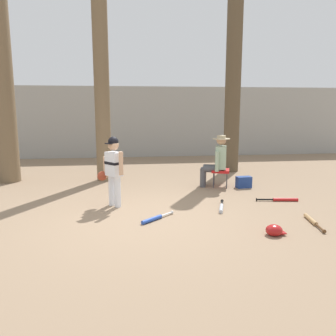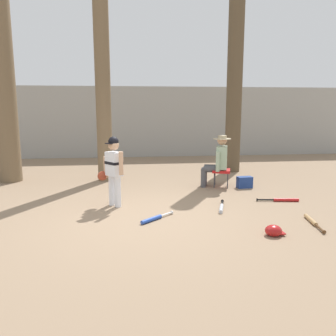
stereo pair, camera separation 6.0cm
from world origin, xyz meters
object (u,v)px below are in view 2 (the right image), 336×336
at_px(tree_near_player, 103,93).
at_px(tree_far_left, 3,81).
at_px(tree_behind_spectator, 234,91).
at_px(bat_wood_tan, 312,221).
at_px(bat_blue_youth, 154,219).
at_px(bat_aluminum_silver, 221,208).
at_px(seated_spectator, 217,160).
at_px(bat_red_barrel, 283,200).
at_px(batting_helmet_red, 274,231).
at_px(folding_stool, 221,171).
at_px(young_ballplayer, 113,167).
at_px(handbag_beside_stool, 245,182).

height_order(tree_near_player, tree_far_left, tree_far_left).
height_order(tree_behind_spectator, bat_wood_tan, tree_behind_spectator).
bearing_deg(tree_behind_spectator, bat_blue_youth, -122.09).
height_order(tree_near_player, bat_aluminum_silver, tree_near_player).
height_order(tree_near_player, bat_blue_youth, tree_near_player).
distance_m(seated_spectator, bat_aluminum_silver, 1.92).
relative_size(bat_red_barrel, bat_wood_tan, 1.04).
height_order(tree_far_left, batting_helmet_red, tree_far_left).
bearing_deg(bat_wood_tan, bat_blue_youth, 170.29).
height_order(folding_stool, bat_red_barrel, folding_stool).
bearing_deg(young_ballplayer, folding_stool, 27.98).
distance_m(tree_near_player, tree_behind_spectator, 3.67).
bearing_deg(tree_near_player, bat_aluminum_silver, -51.81).
distance_m(tree_near_player, bat_wood_tan, 5.54).
distance_m(bat_wood_tan, batting_helmet_red, 0.95).
bearing_deg(bat_wood_tan, seated_spectator, 107.68).
relative_size(folding_stool, bat_red_barrel, 0.61).
relative_size(tree_behind_spectator, seated_spectator, 4.47).
distance_m(tree_behind_spectator, bat_red_barrel, 4.00).
distance_m(handbag_beside_stool, bat_wood_tan, 2.51).
bearing_deg(bat_aluminum_silver, folding_stool, 74.73).
bearing_deg(batting_helmet_red, bat_wood_tan, 27.61).
distance_m(young_ballplayer, handbag_beside_stool, 3.20).
height_order(tree_far_left, bat_wood_tan, tree_far_left).
distance_m(tree_far_left, bat_wood_tan, 7.44).
height_order(young_ballplayer, seated_spectator, young_ballplayer).
bearing_deg(bat_aluminum_silver, bat_wood_tan, -36.17).
bearing_deg(tree_far_left, seated_spectator, -13.80).
bearing_deg(seated_spectator, bat_blue_youth, -126.22).
xyz_separation_m(tree_behind_spectator, young_ballplayer, (-3.27, -3.21, -1.55)).
bearing_deg(tree_behind_spectator, young_ballplayer, -135.59).
relative_size(young_ballplayer, seated_spectator, 1.09).
relative_size(tree_behind_spectator, bat_red_barrel, 6.52).
distance_m(bat_aluminum_silver, bat_wood_tan, 1.53).
xyz_separation_m(tree_near_player, tree_far_left, (-2.37, 0.16, 0.29)).
distance_m(bat_blue_youth, bat_red_barrel, 2.74).
height_order(tree_near_player, tree_behind_spectator, tree_behind_spectator).
bearing_deg(tree_behind_spectator, seated_spectator, -116.64).
bearing_deg(tree_behind_spectator, bat_aluminum_silver, -109.95).
xyz_separation_m(handbag_beside_stool, bat_wood_tan, (0.25, -2.49, -0.10)).
distance_m(folding_stool, batting_helmet_red, 3.11).
xyz_separation_m(young_ballplayer, bat_wood_tan, (3.18, -1.37, -0.71)).
height_order(seated_spectator, bat_red_barrel, seated_spectator).
bearing_deg(bat_red_barrel, tree_behind_spectator, 90.19).
relative_size(handbag_beside_stool, bat_red_barrel, 0.41).
bearing_deg(handbag_beside_stool, bat_aluminum_silver, -121.93).
height_order(folding_stool, handbag_beside_stool, folding_stool).
distance_m(tree_behind_spectator, young_ballplayer, 4.84).
relative_size(bat_red_barrel, batting_helmet_red, 2.84).
height_order(tree_behind_spectator, bat_aluminum_silver, tree_behind_spectator).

